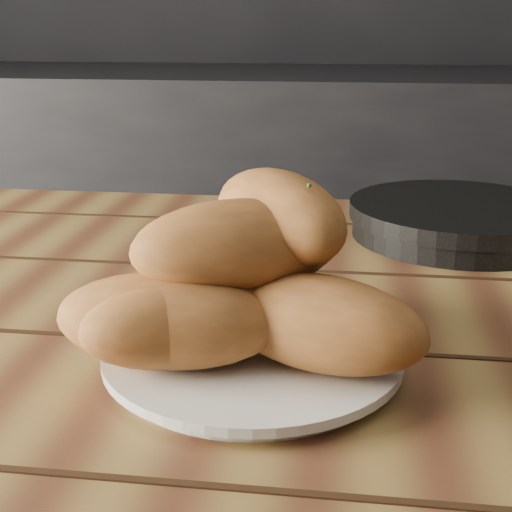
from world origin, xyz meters
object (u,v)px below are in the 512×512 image
Objects in this scene: plate at (253,356)px; bread_rolls at (241,284)px; table at (446,396)px; skillet at (461,219)px.

bread_rolls is at bearing -163.61° from plate.
bread_rolls is (-0.19, -0.14, 0.17)m from table.
skillet is at bearing 61.27° from plate.
skillet is (0.04, 0.26, 0.12)m from table.
bread_rolls is 0.70× the size of skillet.
bread_rolls is 0.47m from skillet.
bread_rolls reaches higher than plate.
bread_rolls reaches higher than table.
plate is 0.06m from bread_rolls.
bread_rolls is (-0.01, -0.00, 0.06)m from plate.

